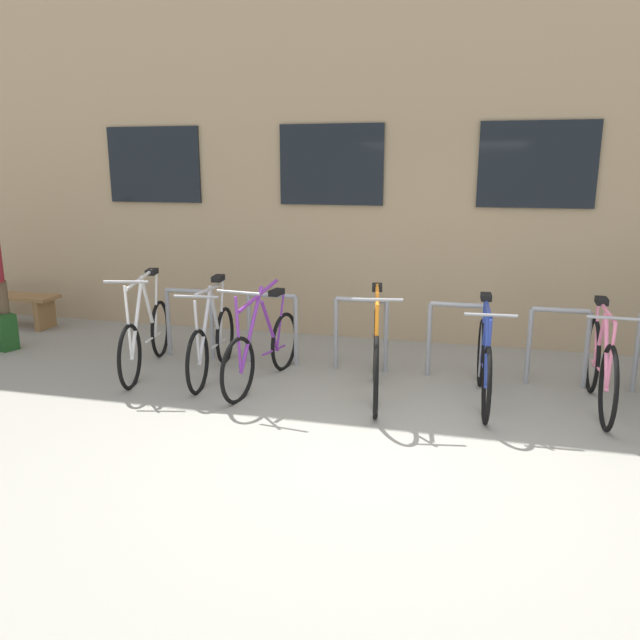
# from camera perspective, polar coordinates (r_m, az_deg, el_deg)

# --- Properties ---
(ground_plane) EXTENTS (42.00, 42.00, 0.00)m
(ground_plane) POSITION_cam_1_polar(r_m,az_deg,el_deg) (5.01, 6.08, -11.78)
(ground_plane) COLOR gray
(storefront_building) EXTENTS (28.00, 6.93, 5.23)m
(storefront_building) POSITION_cam_1_polar(r_m,az_deg,el_deg) (11.15, 11.57, 15.95)
(storefront_building) COLOR tan
(storefront_building) RESTS_ON ground
(bike_rack) EXTENTS (6.60, 0.05, 0.81)m
(bike_rack) POSITION_cam_1_polar(r_m,az_deg,el_deg) (6.60, 12.32, -1.11)
(bike_rack) COLOR gray
(bike_rack) RESTS_ON ground
(bicycle_pink) EXTENTS (0.44, 1.70, 0.99)m
(bicycle_pink) POSITION_cam_1_polar(r_m,az_deg,el_deg) (6.25, 24.23, -3.84)
(bicycle_pink) COLOR black
(bicycle_pink) RESTS_ON ground
(bicycle_silver) EXTENTS (0.44, 1.62, 1.04)m
(bicycle_silver) POSITION_cam_1_polar(r_m,az_deg,el_deg) (6.65, -9.83, -1.99)
(bicycle_silver) COLOR black
(bicycle_silver) RESTS_ON ground
(bicycle_purple) EXTENTS (0.44, 1.69, 1.07)m
(bicycle_purple) POSITION_cam_1_polar(r_m,az_deg,el_deg) (6.34, -5.24, -2.64)
(bicycle_purple) COLOR black
(bicycle_purple) RESTS_ON ground
(bicycle_orange) EXTENTS (0.46, 1.78, 1.07)m
(bicycle_orange) POSITION_cam_1_polar(r_m,az_deg,el_deg) (6.05, 5.13, -3.10)
(bicycle_orange) COLOR black
(bicycle_orange) RESTS_ON ground
(bicycle_blue) EXTENTS (0.44, 1.67, 0.99)m
(bicycle_blue) POSITION_cam_1_polar(r_m,az_deg,el_deg) (6.06, 14.76, -3.75)
(bicycle_blue) COLOR black
(bicycle_blue) RESTS_ON ground
(bicycle_white) EXTENTS (0.54, 1.73, 1.10)m
(bicycle_white) POSITION_cam_1_polar(r_m,az_deg,el_deg) (7.00, -15.63, -1.38)
(bicycle_white) COLOR black
(bicycle_white) RESTS_ON ground
(wooden_bench) EXTENTS (1.48, 0.40, 0.45)m
(wooden_bench) POSITION_cam_1_polar(r_m,az_deg,el_deg) (9.63, -26.70, 1.40)
(wooden_bench) COLOR olive
(wooden_bench) RESTS_ON ground
(backpack) EXTENTS (0.33, 0.29, 0.44)m
(backpack) POSITION_cam_1_polar(r_m,az_deg,el_deg) (8.44, -26.89, -0.96)
(backpack) COLOR #1E4C1E
(backpack) RESTS_ON ground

